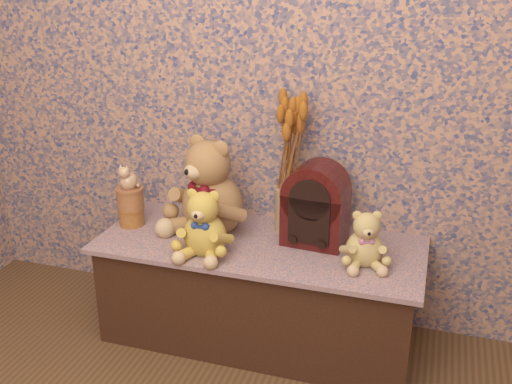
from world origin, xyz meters
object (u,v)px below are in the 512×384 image
Objects in this scene: teddy_medium at (205,219)px; cathedral_radio at (316,203)px; teddy_small at (365,235)px; ceramic_vase at (288,210)px; biscuit_tin_lower at (132,216)px; teddy_large at (212,181)px; cat_figurine at (128,175)px.

cathedral_radio reaches higher than teddy_medium.
cathedral_radio reaches higher than teddy_small.
biscuit_tin_lower is at bearing -167.23° from ceramic_vase.
ceramic_vase is at bearing 41.49° from teddy_large.
cathedral_radio is (0.45, 0.01, -0.05)m from teddy_large.
teddy_small is 1.03m from biscuit_tin_lower.
cathedral_radio is at bearing 28.46° from teddy_medium.
teddy_large is 3.74× the size of cat_figurine.
teddy_small is 1.03m from cat_figurine.
cat_figurine reaches higher than teddy_small.
ceramic_vase is at bearing 48.65° from teddy_medium.
teddy_large is at bearing -163.44° from ceramic_vase.
teddy_medium is 0.40m from ceramic_vase.
biscuit_tin_lower is (-1.03, 0.06, -0.08)m from teddy_small.
cathedral_radio is 3.10× the size of biscuit_tin_lower.
teddy_small is at bearing 0.27° from cat_figurine.
ceramic_vase is 0.69m from biscuit_tin_lower.
teddy_medium is at bearing -20.69° from biscuit_tin_lower.
teddy_medium is 1.22× the size of teddy_small.
cathedral_radio is at bearing 4.97° from biscuit_tin_lower.
teddy_medium is 0.45m from biscuit_tin_lower.
cathedral_radio is at bearing 133.16° from teddy_small.
teddy_small is at bearing -30.77° from ceramic_vase.
cathedral_radio reaches higher than cat_figurine.
teddy_small is at bearing -3.34° from biscuit_tin_lower.
teddy_large reaches higher than teddy_medium.
teddy_medium is at bearing -17.09° from cat_figurine.
teddy_medium is at bearing -129.94° from ceramic_vase.
ceramic_vase is (0.31, 0.09, -0.13)m from teddy_large.
ceramic_vase is at bearing 12.77° from biscuit_tin_lower.
teddy_large is at bearing 153.57° from teddy_small.
cat_figurine is at bearing -145.65° from teddy_large.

